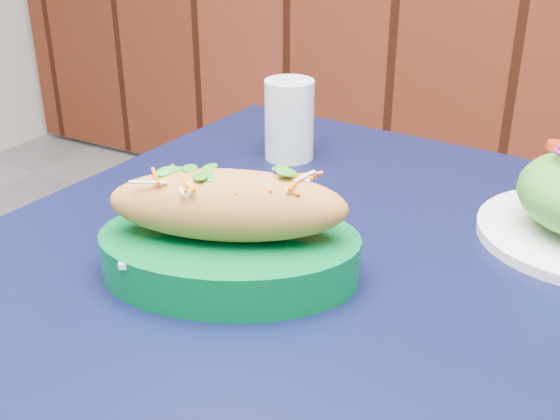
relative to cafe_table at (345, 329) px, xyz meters
The scene contains 3 objects.
cafe_table is the anchor object (origin of this frame).
banh_mi_basket 0.19m from the cafe_table, 137.17° to the right, with size 0.31×0.26×0.12m.
water_glass 0.34m from the cafe_table, 131.01° to the left, with size 0.07×0.07×0.11m, color silver.
Camera 1 is at (0.03, 0.81, 1.12)m, focal length 45.00 mm.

